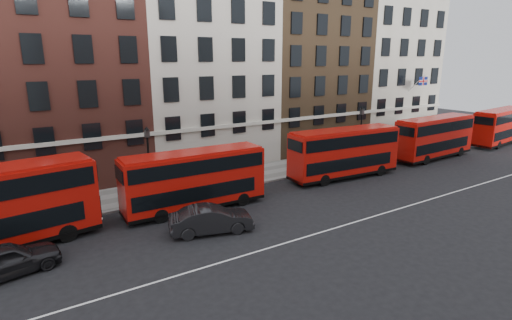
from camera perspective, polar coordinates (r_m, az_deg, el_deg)
ground at (r=26.92m, az=8.77°, el=-7.98°), size 120.00×120.00×0.00m
pavement at (r=34.97m, az=-2.59°, el=-2.39°), size 80.00×5.00×0.15m
kerb at (r=32.92m, az=-0.41°, el=-3.45°), size 80.00×0.30×0.16m
road_centre_line at (r=25.59m, az=11.75°, el=-9.34°), size 70.00×0.12×0.01m
building_terrace at (r=39.92m, az=-8.64°, el=14.35°), size 64.00×11.95×22.00m
bus_b at (r=27.39m, az=-8.84°, el=-2.68°), size 9.86×2.62×4.12m
bus_c at (r=35.14m, az=12.47°, el=1.13°), size 10.41×3.22×4.31m
bus_d at (r=44.92m, az=24.12°, el=3.07°), size 10.37×2.89×4.32m
bus_e at (r=56.14m, az=31.55°, el=4.21°), size 10.35×3.56×4.26m
car_rear at (r=22.95m, az=-32.14°, el=-12.02°), size 5.08×2.85×1.63m
car_front at (r=24.20m, az=-6.42°, el=-8.44°), size 5.24×2.99×1.64m
lamp_post_left at (r=29.68m, az=-15.08°, el=0.07°), size 0.44×0.44×5.33m
lamp_post_right at (r=41.38m, az=14.74°, el=4.06°), size 0.44×0.44×5.33m
traffic_light at (r=51.21m, az=25.47°, el=4.33°), size 0.25×0.45×3.27m
iron_railings at (r=36.67m, az=-4.33°, el=-0.69°), size 6.60×0.06×1.00m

